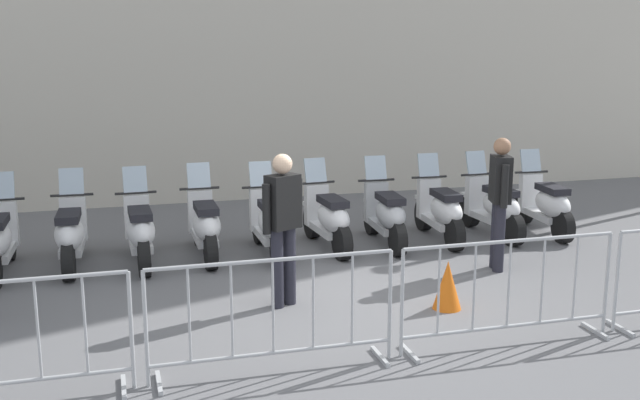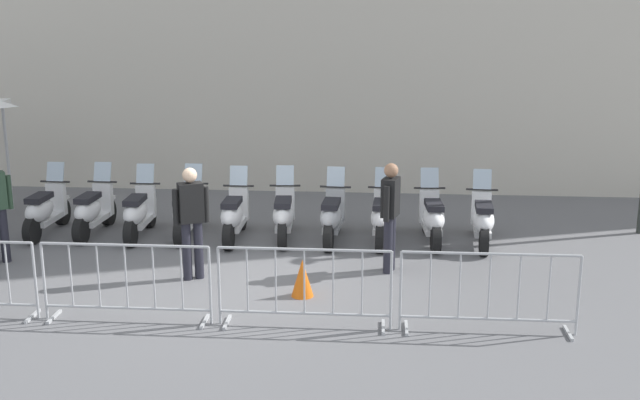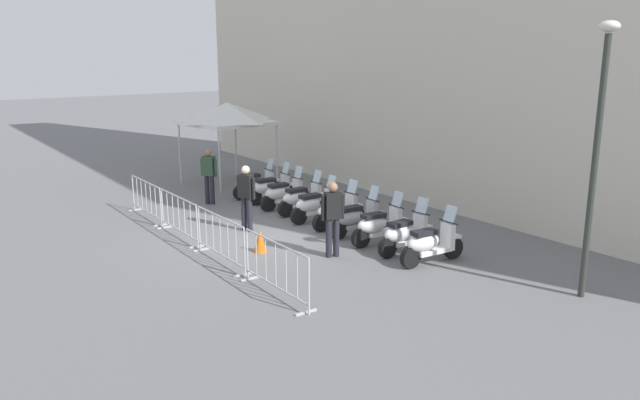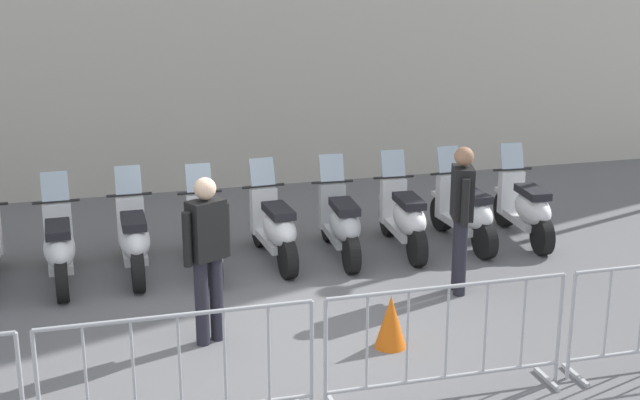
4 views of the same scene
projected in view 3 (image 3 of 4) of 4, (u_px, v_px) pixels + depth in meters
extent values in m
plane|color=slate|center=(260.00, 237.00, 15.14)|extent=(120.00, 120.00, 0.00)
cylinder|color=black|center=(274.00, 188.00, 19.74)|extent=(0.22, 0.50, 0.48)
cylinder|color=black|center=(240.00, 193.00, 19.07)|extent=(0.22, 0.50, 0.48)
cube|color=white|center=(258.00, 189.00, 19.40)|extent=(0.43, 0.90, 0.10)
ellipsoid|color=white|center=(250.00, 183.00, 19.19)|extent=(0.50, 0.89, 0.40)
cube|color=black|center=(250.00, 176.00, 19.16)|extent=(0.38, 0.64, 0.10)
cube|color=white|center=(269.00, 180.00, 19.57)|extent=(0.36, 0.20, 0.60)
cylinder|color=black|center=(269.00, 170.00, 19.50)|extent=(0.56, 0.13, 0.04)
cube|color=silver|center=(270.00, 164.00, 19.48)|extent=(0.34, 0.19, 0.35)
cube|color=white|center=(274.00, 180.00, 19.68)|extent=(0.25, 0.35, 0.06)
cylinder|color=black|center=(290.00, 193.00, 19.08)|extent=(0.23, 0.50, 0.48)
cylinder|color=black|center=(255.00, 197.00, 18.42)|extent=(0.23, 0.50, 0.48)
cube|color=white|center=(273.00, 194.00, 18.74)|extent=(0.44, 0.91, 0.10)
ellipsoid|color=white|center=(265.00, 187.00, 18.54)|extent=(0.51, 0.89, 0.40)
cube|color=black|center=(266.00, 180.00, 18.51)|extent=(0.39, 0.64, 0.10)
cube|color=white|center=(285.00, 184.00, 18.91)|extent=(0.36, 0.20, 0.60)
cylinder|color=black|center=(285.00, 173.00, 18.83)|extent=(0.56, 0.14, 0.04)
cube|color=silver|center=(286.00, 168.00, 18.82)|extent=(0.34, 0.20, 0.35)
cube|color=white|center=(290.00, 184.00, 19.02)|extent=(0.26, 0.35, 0.06)
cylinder|color=black|center=(303.00, 198.00, 18.38)|extent=(0.20, 0.49, 0.48)
cylinder|color=black|center=(268.00, 203.00, 17.65)|extent=(0.20, 0.49, 0.48)
cube|color=white|center=(286.00, 199.00, 18.01)|extent=(0.39, 0.90, 0.10)
ellipsoid|color=white|center=(278.00, 193.00, 17.79)|extent=(0.46, 0.88, 0.40)
cube|color=black|center=(278.00, 185.00, 17.75)|extent=(0.35, 0.63, 0.10)
cube|color=white|center=(297.00, 189.00, 18.20)|extent=(0.35, 0.18, 0.60)
cylinder|color=black|center=(297.00, 178.00, 18.12)|extent=(0.56, 0.10, 0.04)
cube|color=silver|center=(299.00, 172.00, 18.11)|extent=(0.33, 0.18, 0.35)
cube|color=white|center=(302.00, 189.00, 18.31)|extent=(0.24, 0.34, 0.06)
cylinder|color=black|center=(321.00, 203.00, 17.72)|extent=(0.21, 0.50, 0.48)
cylinder|color=black|center=(286.00, 209.00, 17.02)|extent=(0.21, 0.50, 0.48)
cube|color=white|center=(304.00, 205.00, 17.36)|extent=(0.41, 0.90, 0.10)
ellipsoid|color=white|center=(296.00, 198.00, 17.15)|extent=(0.48, 0.88, 0.40)
cube|color=black|center=(297.00, 190.00, 17.11)|extent=(0.37, 0.64, 0.10)
cube|color=white|center=(316.00, 194.00, 17.54)|extent=(0.36, 0.19, 0.60)
cylinder|color=black|center=(316.00, 182.00, 17.46)|extent=(0.56, 0.12, 0.04)
cube|color=silver|center=(317.00, 176.00, 17.45)|extent=(0.34, 0.19, 0.35)
cube|color=white|center=(321.00, 194.00, 17.65)|extent=(0.25, 0.35, 0.06)
cylinder|color=black|center=(335.00, 209.00, 16.96)|extent=(0.21, 0.50, 0.48)
cylinder|color=black|center=(299.00, 216.00, 16.26)|extent=(0.21, 0.50, 0.48)
cube|color=white|center=(317.00, 211.00, 16.60)|extent=(0.40, 0.90, 0.10)
ellipsoid|color=white|center=(309.00, 204.00, 16.39)|extent=(0.48, 0.88, 0.40)
cube|color=black|center=(310.00, 196.00, 16.35)|extent=(0.37, 0.63, 0.10)
cube|color=white|center=(330.00, 200.00, 16.78)|extent=(0.36, 0.19, 0.60)
cylinder|color=black|center=(330.00, 188.00, 16.71)|extent=(0.56, 0.12, 0.04)
cube|color=silver|center=(332.00, 182.00, 16.69)|extent=(0.34, 0.19, 0.35)
cube|color=white|center=(335.00, 200.00, 16.90)|extent=(0.24, 0.35, 0.06)
cylinder|color=black|center=(356.00, 215.00, 16.35)|extent=(0.18, 0.49, 0.48)
cylinder|color=black|center=(321.00, 223.00, 15.59)|extent=(0.18, 0.49, 0.48)
cube|color=white|center=(339.00, 217.00, 15.96)|extent=(0.35, 0.89, 0.10)
ellipsoid|color=white|center=(331.00, 210.00, 15.73)|extent=(0.43, 0.87, 0.40)
cube|color=black|center=(332.00, 202.00, 15.70)|extent=(0.33, 0.62, 0.10)
cube|color=white|center=(351.00, 205.00, 16.16)|extent=(0.35, 0.17, 0.60)
cylinder|color=black|center=(351.00, 193.00, 16.09)|extent=(0.56, 0.08, 0.04)
cube|color=silver|center=(353.00, 186.00, 16.08)|extent=(0.33, 0.17, 0.35)
cube|color=white|center=(356.00, 205.00, 16.29)|extent=(0.23, 0.34, 0.06)
cylinder|color=black|center=(378.00, 223.00, 15.58)|extent=(0.23, 0.50, 0.48)
cylinder|color=black|center=(338.00, 230.00, 14.93)|extent=(0.23, 0.50, 0.48)
cube|color=#B7BABC|center=(358.00, 225.00, 15.25)|extent=(0.45, 0.91, 0.10)
ellipsoid|color=#B7BABC|center=(349.00, 217.00, 15.05)|extent=(0.52, 0.90, 0.40)
cube|color=black|center=(351.00, 208.00, 15.01)|extent=(0.40, 0.64, 0.10)
cube|color=#B7BABC|center=(372.00, 212.00, 15.41)|extent=(0.36, 0.21, 0.60)
cylinder|color=black|center=(372.00, 200.00, 15.34)|extent=(0.56, 0.15, 0.04)
cube|color=silver|center=(374.00, 193.00, 15.32)|extent=(0.34, 0.20, 0.35)
cube|color=#B7BABC|center=(378.00, 213.00, 15.52)|extent=(0.26, 0.35, 0.06)
cylinder|color=black|center=(401.00, 230.00, 14.90)|extent=(0.23, 0.50, 0.48)
cylinder|color=black|center=(361.00, 238.00, 14.25)|extent=(0.23, 0.50, 0.48)
cube|color=white|center=(381.00, 232.00, 14.57)|extent=(0.45, 0.91, 0.10)
ellipsoid|color=white|center=(372.00, 225.00, 14.37)|extent=(0.52, 0.89, 0.40)
cube|color=black|center=(374.00, 216.00, 14.33)|extent=(0.39, 0.64, 0.10)
cube|color=white|center=(396.00, 219.00, 14.73)|extent=(0.36, 0.20, 0.60)
cylinder|color=black|center=(396.00, 206.00, 14.66)|extent=(0.56, 0.15, 0.04)
cube|color=silver|center=(398.00, 199.00, 14.64)|extent=(0.34, 0.20, 0.35)
cube|color=white|center=(401.00, 220.00, 14.84)|extent=(0.26, 0.35, 0.06)
cylinder|color=black|center=(425.00, 238.00, 14.28)|extent=(0.18, 0.49, 0.48)
cylinder|color=black|center=(388.00, 248.00, 13.52)|extent=(0.18, 0.49, 0.48)
cube|color=white|center=(407.00, 241.00, 13.89)|extent=(0.36, 0.89, 0.10)
ellipsoid|color=white|center=(399.00, 233.00, 13.67)|extent=(0.44, 0.87, 0.40)
cube|color=black|center=(400.00, 224.00, 13.63)|extent=(0.33, 0.62, 0.10)
cube|color=white|center=(420.00, 226.00, 14.09)|extent=(0.35, 0.17, 0.60)
cylinder|color=black|center=(420.00, 213.00, 14.02)|extent=(0.56, 0.09, 0.04)
cube|color=silver|center=(422.00, 205.00, 14.01)|extent=(0.33, 0.17, 0.35)
cube|color=white|center=(425.00, 227.00, 14.22)|extent=(0.23, 0.34, 0.06)
cylinder|color=black|center=(453.00, 248.00, 13.50)|extent=(0.24, 0.50, 0.48)
cylinder|color=black|center=(411.00, 257.00, 12.86)|extent=(0.24, 0.50, 0.48)
cube|color=white|center=(432.00, 251.00, 13.17)|extent=(0.46, 0.91, 0.10)
ellipsoid|color=white|center=(423.00, 242.00, 12.97)|extent=(0.53, 0.90, 0.40)
cube|color=black|center=(425.00, 232.00, 12.94)|extent=(0.40, 0.65, 0.10)
cube|color=white|center=(448.00, 236.00, 13.33)|extent=(0.36, 0.21, 0.60)
cylinder|color=black|center=(448.00, 222.00, 13.26)|extent=(0.55, 0.15, 0.04)
cube|color=silver|center=(450.00, 214.00, 13.24)|extent=(0.34, 0.20, 0.35)
cube|color=white|center=(454.00, 237.00, 13.44)|extent=(0.26, 0.36, 0.06)
cube|color=#B2B5B7|center=(135.00, 210.00, 17.82)|extent=(0.11, 0.44, 0.04)
cube|color=#B2B5B7|center=(161.00, 225.00, 16.20)|extent=(0.11, 0.44, 0.04)
cylinder|color=#B2B5B7|center=(133.00, 193.00, 17.77)|extent=(0.04, 0.04, 1.05)
cylinder|color=#B2B5B7|center=(161.00, 207.00, 16.01)|extent=(0.04, 0.04, 1.05)
cylinder|color=#B2B5B7|center=(145.00, 181.00, 16.77)|extent=(2.20, 0.37, 0.04)
cylinder|color=#B2B5B7|center=(147.00, 211.00, 16.97)|extent=(2.20, 0.37, 0.04)
cylinder|color=#B2B5B7|center=(137.00, 192.00, 17.46)|extent=(0.02, 0.02, 0.87)
cylinder|color=#B2B5B7|center=(142.00, 194.00, 17.17)|extent=(0.02, 0.02, 0.87)
cylinder|color=#B2B5B7|center=(146.00, 197.00, 16.87)|extent=(0.02, 0.02, 0.87)
cylinder|color=#B2B5B7|center=(151.00, 199.00, 16.58)|extent=(0.02, 0.02, 0.87)
cylinder|color=#B2B5B7|center=(156.00, 201.00, 16.28)|extent=(0.02, 0.02, 0.87)
cube|color=#B2B5B7|center=(165.00, 227.00, 15.96)|extent=(0.11, 0.44, 0.04)
cube|color=#B2B5B7|center=(197.00, 246.00, 14.33)|extent=(0.11, 0.44, 0.04)
cylinder|color=#B2B5B7|center=(162.00, 208.00, 15.91)|extent=(0.04, 0.04, 1.05)
cylinder|color=#B2B5B7|center=(197.00, 227.00, 14.15)|extent=(0.04, 0.04, 1.05)
cylinder|color=#B2B5B7|center=(178.00, 197.00, 14.91)|extent=(2.20, 0.37, 0.04)
cylinder|color=#B2B5B7|center=(179.00, 230.00, 15.11)|extent=(2.20, 0.37, 0.04)
cylinder|color=#B2B5B7|center=(167.00, 208.00, 15.60)|extent=(0.02, 0.02, 0.87)
cylinder|color=#B2B5B7|center=(173.00, 211.00, 15.30)|extent=(0.02, 0.02, 0.87)
cylinder|color=#B2B5B7|center=(179.00, 214.00, 15.01)|extent=(0.02, 0.02, 0.87)
cylinder|color=#B2B5B7|center=(184.00, 217.00, 14.72)|extent=(0.02, 0.02, 0.87)
cylinder|color=#B2B5B7|center=(191.00, 220.00, 14.42)|extent=(0.02, 0.02, 0.87)
cube|color=#B2B5B7|center=(202.00, 250.00, 14.10)|extent=(0.11, 0.44, 0.04)
cube|color=#B2B5B7|center=(243.00, 274.00, 12.47)|extent=(0.11, 0.44, 0.04)
cylinder|color=#B2B5B7|center=(199.00, 228.00, 14.05)|extent=(0.04, 0.04, 1.05)
cylinder|color=#B2B5B7|center=(245.00, 252.00, 12.29)|extent=(0.04, 0.04, 1.05)
cylinder|color=#B2B5B7|center=(219.00, 216.00, 13.05)|extent=(2.20, 0.37, 0.04)
cylinder|color=#B2B5B7|center=(221.00, 254.00, 13.25)|extent=(2.20, 0.37, 0.04)
cylinder|color=#B2B5B7|center=(206.00, 228.00, 13.74)|extent=(0.02, 0.02, 0.87)
cylinder|color=#B2B5B7|center=(213.00, 232.00, 13.44)|extent=(0.02, 0.02, 0.87)
cylinder|color=#B2B5B7|center=(220.00, 236.00, 13.15)|extent=(0.02, 0.02, 0.87)
cylinder|color=#B2B5B7|center=(228.00, 240.00, 12.85)|extent=(0.02, 0.02, 0.87)
cylinder|color=#B2B5B7|center=(236.00, 244.00, 12.56)|extent=(0.02, 0.02, 0.87)
cube|color=#B2B5B7|center=(250.00, 279.00, 12.24)|extent=(0.11, 0.44, 0.04)
cube|color=#B2B5B7|center=(306.00, 312.00, 10.61)|extent=(0.11, 0.44, 0.04)
cylinder|color=#B2B5B7|center=(247.00, 254.00, 12.19)|extent=(0.04, 0.04, 1.05)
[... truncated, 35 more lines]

